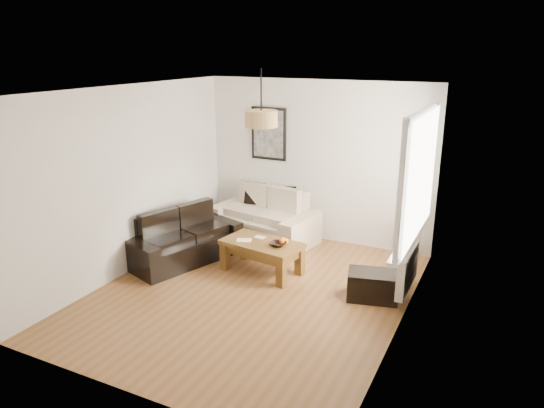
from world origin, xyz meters
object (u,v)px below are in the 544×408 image
at_px(sofa_leather, 184,237).
at_px(coffee_table, 262,257).
at_px(ottoman, 373,286).
at_px(loveseat_cream, 264,216).

relative_size(sofa_leather, coffee_table, 1.51).
distance_m(sofa_leather, ottoman, 2.89).
bearing_deg(coffee_table, loveseat_cream, 115.40).
xyz_separation_m(loveseat_cream, ottoman, (2.17, -1.23, -0.24)).
xyz_separation_m(sofa_leather, ottoman, (2.88, 0.03, -0.19)).
xyz_separation_m(coffee_table, ottoman, (1.63, -0.10, -0.05)).
distance_m(loveseat_cream, coffee_table, 1.27).
height_order(coffee_table, ottoman, coffee_table).
distance_m(loveseat_cream, sofa_leather, 1.45).
xyz_separation_m(sofa_leather, coffee_table, (1.25, 0.12, -0.14)).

